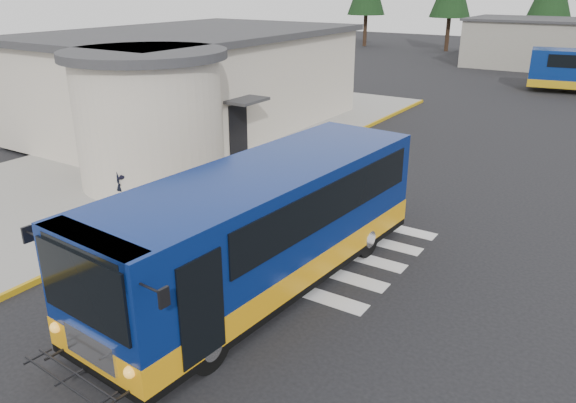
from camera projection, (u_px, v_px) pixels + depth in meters
The scene contains 9 objects.
ground at pixel (307, 230), 17.29m from camera, with size 140.00×140.00×0.00m, color black.
sidewalk at pixel (180, 152), 24.93m from camera, with size 10.00×34.00×0.15m, color gray.
curb_strip at pixel (272, 171), 22.43m from camera, with size 0.12×34.00×0.16m, color #C39412.
station_building at pixel (190, 83), 27.23m from camera, with size 12.70×18.70×4.80m.
crosswalk at pixel (279, 235), 16.91m from camera, with size 8.00×5.35×0.01m.
transit_bus at pixel (263, 231), 13.66m from camera, with size 4.04×10.96×3.05m.
pedestrian_a at pixel (123, 179), 18.67m from camera, with size 0.62×0.41×1.70m, color black.
pedestrian_b at pixel (124, 176), 18.73m from camera, with size 0.91×0.71×1.88m, color black.
bollard at pixel (137, 212), 16.84m from camera, with size 0.09×0.09×1.06m, color black.
Camera 1 is at (8.05, -13.58, 7.11)m, focal length 35.00 mm.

